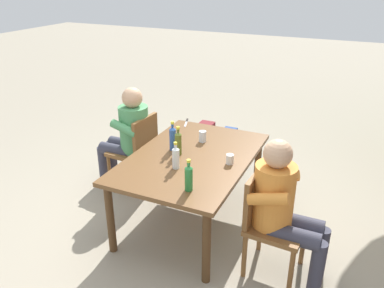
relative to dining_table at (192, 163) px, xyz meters
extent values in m
plane|color=gray|center=(0.00, 0.00, -0.64)|extent=(24.00, 24.00, 0.00)
cube|color=brown|center=(0.00, 0.00, 0.06)|extent=(1.59, 1.06, 0.04)
cylinder|color=#4C311A|center=(-0.71, -0.45, -0.30)|extent=(0.07, 0.07, 0.68)
cylinder|color=#4C311A|center=(0.71, -0.45, -0.30)|extent=(0.07, 0.07, 0.68)
cylinder|color=#4C311A|center=(-0.71, 0.45, -0.30)|extent=(0.07, 0.07, 0.68)
cylinder|color=#4C311A|center=(0.71, 0.45, -0.30)|extent=(0.07, 0.07, 0.68)
cube|color=brown|center=(-0.36, -0.91, -0.21)|extent=(0.47, 0.47, 0.04)
cube|color=brown|center=(-0.34, -0.71, 0.02)|extent=(0.42, 0.07, 0.42)
cylinder|color=brown|center=(-0.56, -1.09, -0.44)|extent=(0.04, 0.04, 0.41)
cylinder|color=brown|center=(-0.18, -1.11, -0.44)|extent=(0.04, 0.04, 0.41)
cylinder|color=brown|center=(-0.53, -0.71, -0.44)|extent=(0.04, 0.04, 0.41)
cylinder|color=brown|center=(-0.15, -0.73, -0.44)|extent=(0.04, 0.04, 0.41)
cube|color=brown|center=(0.36, 0.91, -0.21)|extent=(0.47, 0.47, 0.04)
cube|color=brown|center=(0.34, 0.71, 0.02)|extent=(0.42, 0.07, 0.42)
cylinder|color=brown|center=(0.56, 1.09, -0.44)|extent=(0.04, 0.04, 0.41)
cylinder|color=brown|center=(0.18, 1.11, -0.44)|extent=(0.04, 0.04, 0.41)
cylinder|color=brown|center=(0.54, 0.71, -0.44)|extent=(0.04, 0.04, 0.41)
cylinder|color=brown|center=(0.16, 0.73, -0.44)|extent=(0.04, 0.04, 0.41)
cylinder|color=#4C935B|center=(-0.36, -0.86, 0.07)|extent=(0.32, 0.32, 0.52)
sphere|color=tan|center=(-0.36, -0.86, 0.43)|extent=(0.22, 0.22, 0.22)
cylinder|color=#383847|center=(-0.45, -1.06, -0.19)|extent=(0.14, 0.40, 0.14)
cylinder|color=#383847|center=(-0.45, -1.26, -0.42)|extent=(0.11, 0.11, 0.45)
cylinder|color=#4C935B|center=(-0.55, -0.86, 0.15)|extent=(0.09, 0.31, 0.16)
cylinder|color=#383847|center=(-0.27, -1.06, -0.19)|extent=(0.14, 0.40, 0.14)
cylinder|color=#383847|center=(-0.27, -1.26, -0.42)|extent=(0.11, 0.11, 0.45)
cylinder|color=#4C935B|center=(-0.17, -0.86, 0.15)|extent=(0.09, 0.31, 0.16)
cylinder|color=orange|center=(0.36, 0.86, 0.07)|extent=(0.32, 0.32, 0.52)
sphere|color=tan|center=(0.36, 0.86, 0.43)|extent=(0.22, 0.22, 0.22)
cylinder|color=#383847|center=(0.45, 1.06, -0.19)|extent=(0.14, 0.40, 0.14)
cylinder|color=#383847|center=(0.45, 1.26, -0.42)|extent=(0.11, 0.11, 0.45)
cylinder|color=orange|center=(0.55, 0.86, 0.15)|extent=(0.09, 0.31, 0.16)
cylinder|color=#383847|center=(0.27, 1.06, -0.19)|extent=(0.14, 0.40, 0.14)
cylinder|color=#383847|center=(0.27, 1.26, -0.42)|extent=(0.11, 0.11, 0.45)
cylinder|color=orange|center=(0.17, 0.86, 0.15)|extent=(0.09, 0.31, 0.16)
cylinder|color=#287A38|center=(0.57, 0.23, 0.18)|extent=(0.06, 0.06, 0.19)
cone|color=#287A38|center=(0.57, 0.23, 0.29)|extent=(0.06, 0.06, 0.03)
cylinder|color=#287A38|center=(0.57, 0.23, 0.31)|extent=(0.03, 0.03, 0.03)
cylinder|color=yellow|center=(0.57, 0.23, 0.34)|extent=(0.03, 0.03, 0.02)
cylinder|color=#2D56A3|center=(-0.05, -0.22, 0.18)|extent=(0.06, 0.06, 0.21)
cone|color=#2D56A3|center=(-0.05, -0.22, 0.30)|extent=(0.06, 0.06, 0.03)
cylinder|color=#2D56A3|center=(-0.05, -0.22, 0.33)|extent=(0.03, 0.03, 0.03)
cylinder|color=yellow|center=(-0.05, -0.22, 0.36)|extent=(0.03, 0.03, 0.02)
cylinder|color=white|center=(0.28, -0.03, 0.17)|extent=(0.06, 0.06, 0.18)
cone|color=white|center=(0.28, -0.03, 0.27)|extent=(0.06, 0.06, 0.02)
cylinder|color=white|center=(0.28, -0.03, 0.29)|extent=(0.03, 0.03, 0.02)
cylinder|color=yellow|center=(0.28, -0.03, 0.31)|extent=(0.03, 0.03, 0.02)
cylinder|color=#566623|center=(0.02, -0.13, 0.18)|extent=(0.06, 0.06, 0.20)
cone|color=#566623|center=(0.02, -0.13, 0.29)|extent=(0.06, 0.06, 0.03)
cylinder|color=#566623|center=(0.02, -0.13, 0.32)|extent=(0.03, 0.03, 0.03)
cylinder|color=yellow|center=(0.02, -0.13, 0.35)|extent=(0.03, 0.03, 0.02)
cylinder|color=silver|center=(-0.34, -0.04, 0.14)|extent=(0.07, 0.07, 0.11)
cylinder|color=white|center=(0.01, 0.37, 0.12)|extent=(0.07, 0.07, 0.09)
cube|color=silver|center=(-0.71, -0.40, 0.08)|extent=(0.18, 0.08, 0.01)
cube|color=black|center=(-0.81, -0.43, 0.09)|extent=(0.08, 0.04, 0.01)
cube|color=#2D4784|center=(-1.33, -0.11, -0.41)|extent=(0.29, 0.16, 0.46)
cube|color=navy|center=(-1.33, -0.22, -0.49)|extent=(0.20, 0.06, 0.20)
cube|color=maroon|center=(-1.41, -0.46, -0.41)|extent=(0.28, 0.19, 0.46)
cube|color=maroon|center=(-1.41, -0.58, -0.49)|extent=(0.20, 0.06, 0.20)
camera|label=1|loc=(2.96, 1.36, 1.67)|focal=36.37mm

